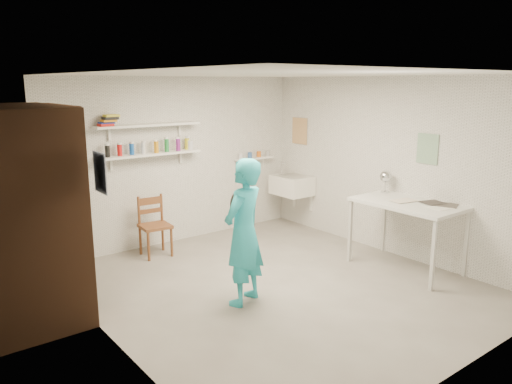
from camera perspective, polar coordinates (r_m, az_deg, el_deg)
floor at (r=5.91m, az=2.43°, el=-10.76°), size 4.00×4.50×0.02m
ceiling at (r=5.43m, az=2.67°, el=13.42°), size 4.00×4.50×0.02m
wall_back at (r=7.38m, az=-8.94°, el=3.57°), size 4.00×0.02×2.40m
wall_front at (r=4.15m, az=23.31°, el=-4.18°), size 4.00×0.02×2.40m
wall_left at (r=4.54m, az=-17.16°, el=-2.35°), size 0.02×4.50×2.40m
wall_right at (r=7.00m, az=15.17°, el=2.82°), size 0.02×4.50×2.40m
doorway_recess at (r=5.56m, az=-20.76°, el=-2.08°), size 0.02×0.90×2.00m
door_lintel at (r=5.41m, az=-21.40°, el=8.78°), size 0.06×1.05×0.10m
door_jamb_near at (r=5.10m, az=-18.84°, el=-3.18°), size 0.06×0.10×2.00m
door_jamb_far at (r=6.03m, az=-22.01°, el=-1.09°), size 0.06×0.10×2.00m
shelf_lower at (r=7.02m, az=-12.03°, el=4.24°), size 1.50×0.22×0.03m
shelf_upper at (r=6.98m, az=-12.18°, el=7.49°), size 1.50×0.22×0.03m
ledge_shelf at (r=8.06m, az=-0.19°, el=3.88°), size 0.70×0.14×0.03m
poster_left at (r=4.52m, az=-17.41°, el=2.12°), size 0.01×0.28×0.36m
poster_right_a at (r=8.14m, az=5.00°, el=6.97°), size 0.01×0.34×0.42m
poster_right_b at (r=6.63m, az=19.00°, el=4.68°), size 0.01×0.30×0.38m
belfast_sink at (r=8.03m, az=4.13°, el=0.77°), size 0.48×0.60×0.30m
man at (r=5.23m, az=-1.41°, el=-4.61°), size 0.67×0.56×1.56m
wall_clock at (r=5.37m, az=-2.02°, el=-1.29°), size 0.27×0.14×0.28m
wooden_chair at (r=6.89m, az=-11.45°, el=-3.85°), size 0.42×0.40×0.83m
work_table at (r=6.56m, az=16.78°, el=-4.79°), size 0.78×1.30×0.87m
desk_lamp at (r=6.87m, az=14.63°, el=1.73°), size 0.16×0.16×0.16m
spray_cans at (r=7.01m, az=-12.07°, el=5.05°), size 1.29×0.06×0.17m
book_stack at (r=6.74m, az=-16.52°, el=7.83°), size 0.26×0.14×0.14m
ledge_pots at (r=8.05m, az=-0.19°, el=4.30°), size 0.48×0.07×0.09m
papers at (r=6.44m, az=17.02°, el=-1.03°), size 0.30×0.22×0.02m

